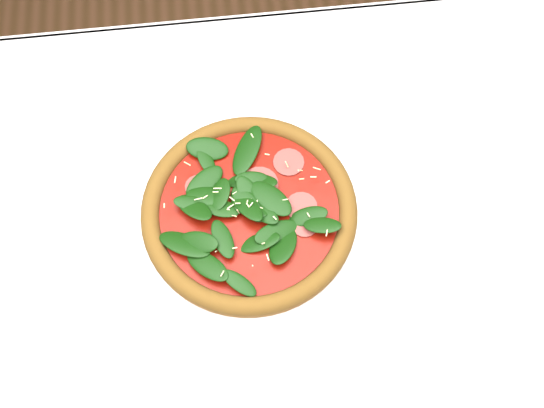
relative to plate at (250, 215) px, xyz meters
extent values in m
plane|color=brown|center=(-0.05, -0.08, -0.76)|extent=(6.00, 6.00, 0.00)
cube|color=silver|center=(-0.05, -0.08, -0.03)|extent=(1.20, 0.80, 0.04)
cylinder|color=#4F321F|center=(0.49, 0.26, -0.40)|extent=(0.06, 0.06, 0.71)
cube|color=silver|center=(-0.05, 0.32, -0.12)|extent=(1.20, 0.01, 0.22)
cylinder|color=white|center=(0.00, 0.00, 0.00)|extent=(0.31, 0.31, 0.01)
torus|color=white|center=(0.00, 0.00, 0.00)|extent=(0.31, 0.31, 0.01)
cylinder|color=brown|center=(0.00, 0.00, 0.01)|extent=(0.34, 0.34, 0.01)
torus|color=#A77126|center=(0.00, 0.00, 0.02)|extent=(0.34, 0.34, 0.02)
cylinder|color=maroon|center=(0.00, 0.00, 0.02)|extent=(0.28, 0.28, 0.00)
cylinder|color=brown|center=(0.00, 0.00, 0.02)|extent=(0.25, 0.25, 0.00)
ellipsoid|color=#0D3409|center=(0.00, 0.00, 0.03)|extent=(0.27, 0.27, 0.02)
cylinder|color=#FAECA3|center=(0.00, 0.00, 0.03)|extent=(0.25, 0.25, 0.00)
camera|label=1|loc=(-0.01, -0.30, 0.69)|focal=40.00mm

